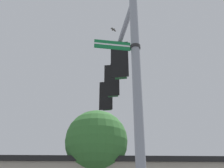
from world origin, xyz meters
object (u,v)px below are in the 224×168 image
at_px(traffic_light_nearest_pole, 120,62).
at_px(street_name_sign, 123,46).
at_px(traffic_light_mid_inner, 113,82).
at_px(traffic_light_mid_outer, 107,97).
at_px(bird_flying, 113,30).

xyz_separation_m(traffic_light_nearest_pole, street_name_sign, (0.30, -1.81, -0.64)).
height_order(traffic_light_nearest_pole, traffic_light_mid_inner, same).
bearing_deg(traffic_light_mid_inner, traffic_light_mid_outer, 109.37).
height_order(traffic_light_mid_inner, bird_flying, bird_flying).
relative_size(traffic_light_mid_inner, street_name_sign, 1.24).
relative_size(traffic_light_mid_inner, bird_flying, 4.75).
xyz_separation_m(traffic_light_nearest_pole, traffic_light_mid_inner, (-0.47, 1.35, 0.00)).
bearing_deg(street_name_sign, traffic_light_mid_inner, 103.84).
distance_m(traffic_light_nearest_pole, bird_flying, 5.09).
bearing_deg(traffic_light_mid_outer, street_name_sign, -74.47).
relative_size(street_name_sign, bird_flying, 3.83).
bearing_deg(bird_flying, street_name_sign, -78.13).
bearing_deg(traffic_light_mid_outer, traffic_light_nearest_pole, -70.63).
height_order(traffic_light_mid_inner, street_name_sign, traffic_light_mid_inner).
bearing_deg(traffic_light_mid_inner, bird_flying, 98.55).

